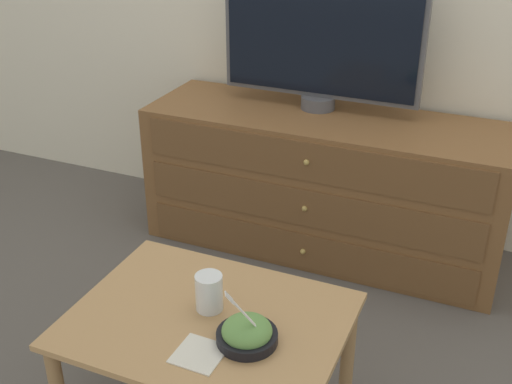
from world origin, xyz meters
TOP-DOWN VIEW (x-y plane):
  - ground_plane at (0.00, 0.00)m, footprint 12.00×12.00m
  - dresser at (0.00, -0.28)m, footprint 1.60×0.53m
  - tv at (-0.07, -0.19)m, footprint 0.89×0.15m
  - coffee_table at (0.02, -1.48)m, footprint 0.80×0.61m
  - takeout_bowl at (0.17, -1.53)m, footprint 0.17×0.17m
  - drink_cup at (0.01, -1.44)m, footprint 0.08×0.08m
  - napkin at (0.07, -1.63)m, footprint 0.13×0.13m

SIDE VIEW (x-z plane):
  - ground_plane at x=0.00m, z-range 0.00..0.00m
  - dresser at x=0.00m, z-range 0.00..0.64m
  - coffee_table at x=0.02m, z-range 0.15..0.58m
  - napkin at x=0.07m, z-range 0.43..0.43m
  - takeout_bowl at x=0.17m, z-range 0.36..0.55m
  - drink_cup at x=0.01m, z-range 0.42..0.54m
  - tv at x=-0.07m, z-range 0.66..1.29m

